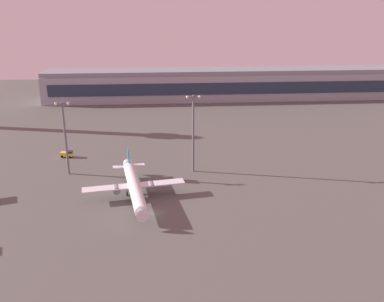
% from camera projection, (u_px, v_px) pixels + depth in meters
% --- Properties ---
extents(ground_plane, '(416.00, 416.00, 0.00)m').
position_uv_depth(ground_plane, '(152.00, 213.00, 106.21)').
color(ground_plane, '#56544F').
extents(terminal_building, '(196.33, 22.40, 16.40)m').
position_uv_depth(terminal_building, '(226.00, 84.00, 233.58)').
color(terminal_building, '#9EA3AD').
rests_on(terminal_building, ground).
extents(airplane_near_gate, '(27.75, 35.50, 9.13)m').
position_uv_depth(airplane_near_gate, '(134.00, 186.00, 113.86)').
color(airplane_near_gate, white).
rests_on(airplane_near_gate, ground).
extents(baggage_tractor, '(4.34, 2.44, 2.25)m').
position_uv_depth(baggage_tractor, '(67.00, 154.00, 144.99)').
color(baggage_tractor, yellow).
rests_on(baggage_tractor, ground).
extents(apron_light_central, '(4.80, 0.90, 22.81)m').
position_uv_depth(apron_light_central, '(65.00, 133.00, 126.74)').
color(apron_light_central, slate).
rests_on(apron_light_central, ground).
extents(apron_light_west, '(4.80, 0.90, 24.34)m').
position_uv_depth(apron_light_west, '(193.00, 129.00, 128.48)').
color(apron_light_west, slate).
rests_on(apron_light_west, ground).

